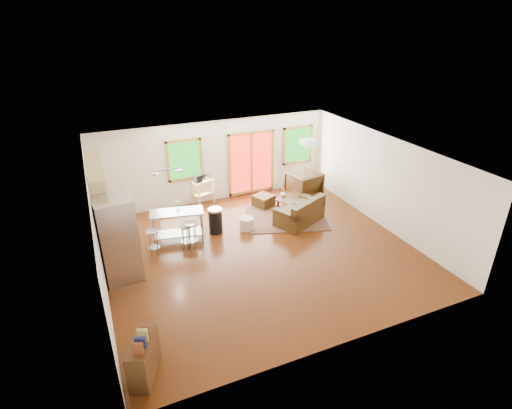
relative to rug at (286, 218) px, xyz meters
name	(u,v)px	position (x,y,z in m)	size (l,w,h in m)	color
floor	(261,252)	(-1.45, -1.38, -0.02)	(7.50, 7.00, 0.02)	#3C1A08
ceiling	(261,154)	(-1.45, -1.38, 2.60)	(7.50, 7.00, 0.02)	white
back_wall	(216,161)	(-1.45, 2.13, 1.29)	(7.50, 0.02, 2.60)	white
left_wall	(97,237)	(-5.21, -1.38, 1.29)	(0.02, 7.00, 2.60)	white
right_wall	(385,182)	(2.31, -1.38, 1.29)	(0.02, 7.00, 2.60)	white
front_wall	(345,288)	(-1.45, -4.89, 1.29)	(7.50, 0.02, 2.60)	white
window_left	(184,160)	(-2.45, 2.08, 1.49)	(1.10, 0.05, 1.30)	#155515
french_doors	(251,163)	(-0.25, 2.08, 1.09)	(1.60, 0.05, 2.10)	#AF1F13
window_right	(298,145)	(1.45, 2.08, 1.49)	(1.10, 0.05, 1.30)	#155515
rug	(286,218)	(0.00, 0.00, 0.00)	(2.30, 1.77, 0.02)	#495837
loveseat	(300,213)	(0.24, -0.41, 0.29)	(1.66, 1.35, 0.77)	#2F1E0B
coffee_table	(292,199)	(0.46, 0.49, 0.34)	(1.17, 0.96, 0.40)	#3C2410
armchair	(303,183)	(1.21, 1.14, 0.48)	(0.96, 0.90, 0.99)	#2F1E0B
ottoman	(264,201)	(-0.27, 1.03, 0.17)	(0.54, 0.54, 0.36)	#2F1E0B
pouf	(247,224)	(-1.34, -0.15, 0.16)	(0.40, 0.40, 0.35)	beige
vase	(283,193)	(0.24, 0.68, 0.49)	(0.22, 0.22, 0.28)	silver
book	(304,193)	(0.82, 0.40, 0.52)	(0.19, 0.02, 0.26)	brown
cabinets	(106,216)	(-4.93, 0.32, 0.92)	(0.64, 2.24, 2.30)	#D8B874
refrigerator	(118,239)	(-4.79, -1.14, 0.99)	(0.89, 0.86, 2.00)	#B7BABC
island	(177,221)	(-3.24, -0.02, 0.59)	(1.46, 0.81, 0.87)	#B7BABC
cup	(177,202)	(-3.14, 0.27, 0.99)	(0.11, 0.09, 0.11)	white
bar_stool_a	(153,237)	(-3.96, -0.45, 0.50)	(0.37, 0.37, 0.68)	#B7BABC
bar_stool_b	(186,232)	(-3.14, -0.49, 0.49)	(0.39, 0.39, 0.67)	#B7BABC
bar_stool_c	(191,229)	(-3.01, -0.51, 0.53)	(0.46, 0.46, 0.73)	#B7BABC
trash_can	(216,220)	(-2.18, 0.03, 0.35)	(0.42, 0.42, 0.72)	black
kitchen_cart	(202,184)	(-1.98, 1.93, 0.69)	(0.79, 0.65, 1.03)	#D8B874
bookshelf	(143,358)	(-4.80, -4.16, 0.38)	(0.64, 0.91, 1.00)	#3C2410
ceiling_flush	(309,142)	(0.15, -0.78, 2.52)	(0.35, 0.35, 0.12)	white
pendant_light	(167,173)	(-3.35, 0.12, 1.89)	(0.80, 0.18, 0.79)	gray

